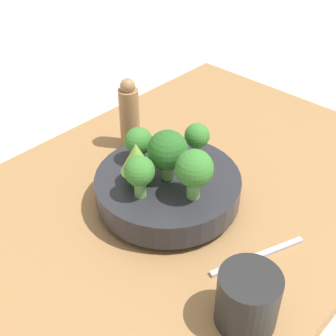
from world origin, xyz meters
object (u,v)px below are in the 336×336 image
pepper_mill (129,115)px  fork (258,256)px  bowl (168,188)px  cup (248,299)px

pepper_mill → fork: size_ratio=0.94×
bowl → fork: bowl is taller
pepper_mill → fork: 0.41m
pepper_mill → fork: pepper_mill is taller
bowl → fork: bearing=-89.5°
pepper_mill → bowl: bearing=-114.1°
cup → pepper_mill: (0.19, 0.44, 0.03)m
fork → bowl: bearing=90.5°
bowl → fork: 0.20m
cup → pepper_mill: size_ratio=0.57×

